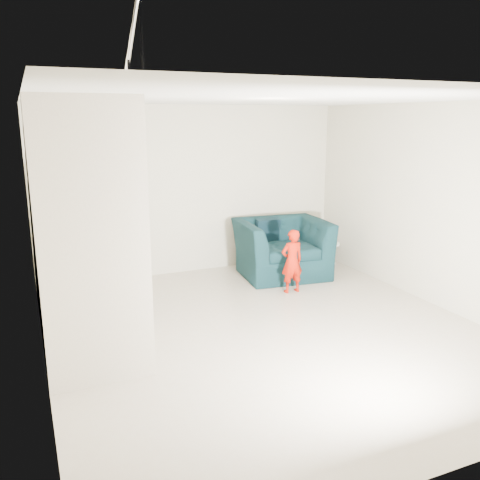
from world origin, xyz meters
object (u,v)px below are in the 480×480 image
armchair (282,248)px  toddler (292,261)px  side_table (328,250)px  staircase (85,262)px

armchair → toddler: bearing=-102.1°
side_table → staircase: staircase is taller
side_table → toddler: bearing=-141.4°
armchair → side_table: size_ratio=3.58×
toddler → side_table: bearing=-142.3°
toddler → staircase: bearing=10.3°
side_table → armchair: bearing=-167.5°
staircase → armchair: bearing=23.5°
toddler → staircase: staircase is taller
toddler → side_table: toddler is taller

